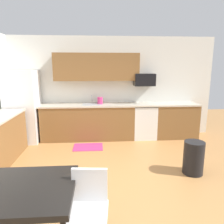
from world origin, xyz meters
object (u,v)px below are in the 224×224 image
Objects in this scene: microwave at (144,80)px; chair_near_table at (89,204)px; refrigerator at (23,107)px; kettle at (100,101)px; oven_range at (144,121)px; trash_bin at (194,158)px; dining_table at (4,193)px.

chair_near_table is at bearing -110.43° from microwave.
refrigerator is 9.15× the size of kettle.
oven_range is 1.12m from microwave.
kettle is at bearing 87.16° from chair_near_table.
refrigerator is at bearing -176.72° from microwave.
chair_near_table is 2.36m from trash_bin.
refrigerator is 3.93m from chair_near_table.
refrigerator is 1.31× the size of dining_table.
chair_near_table is at bearing -92.84° from kettle.
dining_table is at bearing -105.76° from kettle.
oven_range is at bearing 102.48° from trash_bin.
microwave reaches higher than chair_near_table.
trash_bin is at bearing -77.52° from oven_range.
refrigerator reaches higher than trash_bin.
refrigerator reaches higher than oven_range.
trash_bin is 2.77m from kettle.
dining_table is at bearing 179.59° from chair_near_table.
trash_bin is at bearing -52.22° from kettle.
dining_table is (-2.20, -3.55, 0.21)m from oven_range.
microwave is 4.36m from dining_table.
oven_range is 3.81m from chair_near_table.
microwave is at bearing 69.57° from chair_near_table.
kettle is (1.96, 0.13, 0.10)m from refrigerator.
chair_near_table is (0.84, -0.01, -0.16)m from dining_table.
kettle reaches higher than oven_range.
chair_near_table reaches higher than trash_bin.
trash_bin is (2.66, 1.49, -0.37)m from dining_table.
dining_table is 3.76m from kettle.
kettle is (-1.18, 0.05, 0.56)m from oven_range.
oven_range reaches higher than trash_bin.
microwave reaches higher than trash_bin.
dining_table is at bearing -121.77° from oven_range.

